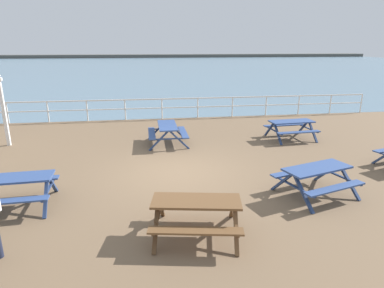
{
  "coord_description": "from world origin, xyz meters",
  "views": [
    {
      "loc": [
        -0.93,
        -9.46,
        3.78
      ],
      "look_at": [
        0.51,
        0.28,
        0.8
      ],
      "focal_mm": 30.74,
      "sensor_mm": 36.0,
      "label": 1
    }
  ],
  "objects_px": {
    "picnic_table_mid_centre": "(167,129)",
    "picnic_table_near_left": "(196,209)",
    "picnic_table_near_right": "(317,174)",
    "picnic_table_far_right": "(291,125)",
    "picnic_table_seaward": "(13,185)"
  },
  "relations": [
    {
      "from": "picnic_table_mid_centre",
      "to": "picnic_table_near_left",
      "type": "bearing_deg",
      "value": -178.96
    },
    {
      "from": "picnic_table_near_right",
      "to": "picnic_table_far_right",
      "type": "relative_size",
      "value": 1.13
    },
    {
      "from": "picnic_table_near_left",
      "to": "picnic_table_mid_centre",
      "type": "height_order",
      "value": "same"
    },
    {
      "from": "picnic_table_far_right",
      "to": "picnic_table_near_left",
      "type": "bearing_deg",
      "value": -131.98
    },
    {
      "from": "picnic_table_far_right",
      "to": "picnic_table_near_right",
      "type": "bearing_deg",
      "value": -112.28
    },
    {
      "from": "picnic_table_near_left",
      "to": "picnic_table_mid_centre",
      "type": "xyz_separation_m",
      "value": [
        -0.09,
        6.59,
        0.0
      ]
    },
    {
      "from": "picnic_table_near_right",
      "to": "picnic_table_mid_centre",
      "type": "xyz_separation_m",
      "value": [
        -3.46,
        5.22,
        0.0
      ]
    },
    {
      "from": "picnic_table_mid_centre",
      "to": "picnic_table_seaward",
      "type": "relative_size",
      "value": 0.96
    },
    {
      "from": "picnic_table_near_right",
      "to": "picnic_table_far_right",
      "type": "distance_m",
      "value": 5.42
    },
    {
      "from": "picnic_table_far_right",
      "to": "picnic_table_mid_centre",
      "type": "bearing_deg",
      "value": 174.96
    },
    {
      "from": "picnic_table_seaward",
      "to": "picnic_table_mid_centre",
      "type": "bearing_deg",
      "value": 46.76
    },
    {
      "from": "picnic_table_near_left",
      "to": "picnic_table_mid_centre",
      "type": "bearing_deg",
      "value": 101.07
    },
    {
      "from": "picnic_table_near_left",
      "to": "picnic_table_mid_centre",
      "type": "relative_size",
      "value": 1.13
    },
    {
      "from": "picnic_table_near_left",
      "to": "picnic_table_seaward",
      "type": "xyz_separation_m",
      "value": [
        -4.13,
        1.82,
        0.0
      ]
    },
    {
      "from": "picnic_table_far_right",
      "to": "picnic_table_seaward",
      "type": "xyz_separation_m",
      "value": [
        -9.16,
        -4.72,
        0.0
      ]
    }
  ]
}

